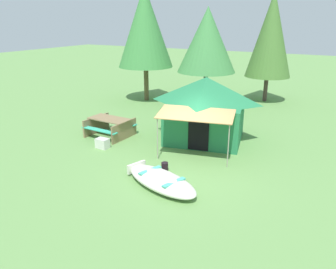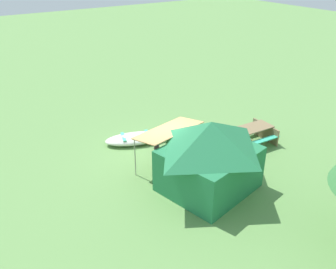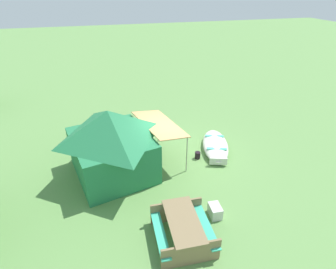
# 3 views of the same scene
# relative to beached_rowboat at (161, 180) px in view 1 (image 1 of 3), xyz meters

# --- Properties ---
(ground_plane) EXTENTS (80.00, 80.00, 0.00)m
(ground_plane) POSITION_rel_beached_rowboat_xyz_m (-0.08, 1.75, -0.20)
(ground_plane) COLOR #64924D
(beached_rowboat) EXTENTS (2.80, 1.83, 0.39)m
(beached_rowboat) POSITION_rel_beached_rowboat_xyz_m (0.00, 0.00, 0.00)
(beached_rowboat) COLOR silver
(beached_rowboat) RESTS_ON ground_plane
(canvas_cabin_tent) EXTENTS (3.62, 4.41, 2.53)m
(canvas_cabin_tent) POSITION_rel_beached_rowboat_xyz_m (-0.46, 4.28, 1.11)
(canvas_cabin_tent) COLOR #257848
(canvas_cabin_tent) RESTS_ON ground_plane
(picnic_table) EXTENTS (1.78, 1.61, 0.76)m
(picnic_table) POSITION_rel_beached_rowboat_xyz_m (-4.05, 2.78, 0.27)
(picnic_table) COLOR olive
(picnic_table) RESTS_ON ground_plane
(cooler_box) EXTENTS (0.50, 0.36, 0.37)m
(cooler_box) POSITION_rel_beached_rowboat_xyz_m (-3.46, 1.56, -0.02)
(cooler_box) COLOR silver
(cooler_box) RESTS_ON ground_plane
(fuel_can) EXTENTS (0.30, 0.30, 0.29)m
(fuel_can) POSITION_rel_beached_rowboat_xyz_m (-0.43, 0.96, -0.06)
(fuel_can) COLOR black
(fuel_can) RESTS_ON ground_plane
(pine_tree_back_left) EXTENTS (3.07, 3.07, 5.23)m
(pine_tree_back_left) POSITION_rel_beached_rowboat_xyz_m (-2.45, 9.07, 3.37)
(pine_tree_back_left) COLOR #433834
(pine_tree_back_left) RESTS_ON ground_plane
(pine_tree_far_center) EXTENTS (3.13, 3.13, 6.39)m
(pine_tree_far_center) POSITION_rel_beached_rowboat_xyz_m (-6.18, 8.96, 3.97)
(pine_tree_far_center) COLOR brown
(pine_tree_far_center) RESTS_ON ground_plane
(pine_tree_side) EXTENTS (2.56, 2.56, 6.11)m
(pine_tree_side) POSITION_rel_beached_rowboat_xyz_m (0.10, 12.13, 3.57)
(pine_tree_side) COLOR #4D3936
(pine_tree_side) RESTS_ON ground_plane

